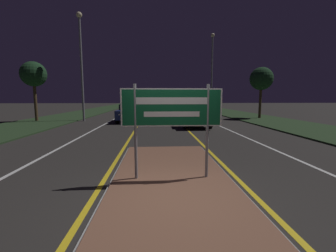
{
  "coord_description": "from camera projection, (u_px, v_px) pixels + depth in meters",
  "views": [
    {
      "loc": [
        -0.39,
        -4.34,
        1.99
      ],
      "look_at": [
        0.0,
        2.32,
        1.15
      ],
      "focal_mm": 24.0,
      "sensor_mm": 36.0,
      "label": 1
    }
  ],
  "objects": [
    {
      "name": "median_island",
      "position": [
        172.0,
        180.0,
        5.38
      ],
      "size": [
        2.89,
        6.95,
        0.1
      ],
      "color": "#999993",
      "rests_on": "ground_plane"
    },
    {
      "name": "ground_plane",
      "position": [
        175.0,
        196.0,
        4.57
      ],
      "size": [
        160.0,
        160.0,
        0.0
      ],
      "primitive_type": "plane",
      "color": "#282623"
    },
    {
      "name": "streetlight_right_near",
      "position": [
        212.0,
        67.0,
        25.85
      ],
      "size": [
        0.45,
        0.45,
        9.25
      ],
      "color": "gray",
      "rests_on": "ground_plane"
    },
    {
      "name": "verge_left",
      "position": [
        69.0,
        116.0,
        23.83
      ],
      "size": [
        5.0,
        100.0,
        0.08
      ],
      "color": "#23381E",
      "rests_on": "ground_plane"
    },
    {
      "name": "roadside_palm_left",
      "position": [
        33.0,
        75.0,
        18.32
      ],
      "size": [
        2.02,
        2.02,
        4.84
      ],
      "color": "#4C3823",
      "rests_on": "verge_left"
    },
    {
      "name": "lane_line_white_right",
      "position": [
        190.0,
        113.0,
        29.58
      ],
      "size": [
        0.12,
        70.0,
        0.01
      ],
      "color": "silver",
      "rests_on": "ground_plane"
    },
    {
      "name": "highway_sign",
      "position": [
        172.0,
        112.0,
        5.17
      ],
      "size": [
        2.33,
        0.07,
        2.21
      ],
      "color": "gray",
      "rests_on": "median_island"
    },
    {
      "name": "verge_right",
      "position": [
        244.0,
        115.0,
        24.92
      ],
      "size": [
        5.0,
        100.0,
        0.08
      ],
      "color": "#23381E",
      "rests_on": "ground_plane"
    },
    {
      "name": "centre_line_yellow_left",
      "position": [
        145.0,
        113.0,
        29.24
      ],
      "size": [
        0.12,
        70.0,
        0.01
      ],
      "color": "gold",
      "rests_on": "ground_plane"
    },
    {
      "name": "car_approaching_2",
      "position": [
        128.0,
        104.0,
        43.96
      ],
      "size": [
        1.99,
        4.74,
        1.56
      ],
      "color": "silver",
      "rests_on": "ground_plane"
    },
    {
      "name": "car_receding_1",
      "position": [
        183.0,
        108.0,
        26.51
      ],
      "size": [
        2.0,
        4.82,
        1.48
      ],
      "color": "black",
      "rests_on": "ground_plane"
    },
    {
      "name": "car_receding_2",
      "position": [
        188.0,
        105.0,
        40.1
      ],
      "size": [
        1.92,
        4.43,
        1.43
      ],
      "color": "#4C514C",
      "rests_on": "ground_plane"
    },
    {
      "name": "car_approaching_0",
      "position": [
        130.0,
        112.0,
        19.04
      ],
      "size": [
        1.98,
        4.73,
        1.45
      ],
      "color": "navy",
      "rests_on": "ground_plane"
    },
    {
      "name": "car_approaching_1",
      "position": [
        136.0,
        107.0,
        29.19
      ],
      "size": [
        1.85,
        4.56,
        1.44
      ],
      "color": "navy",
      "rests_on": "ground_plane"
    },
    {
      "name": "lane_line_white_left",
      "position": [
        126.0,
        113.0,
        29.09
      ],
      "size": [
        0.12,
        70.0,
        0.01
      ],
      "color": "silver",
      "rests_on": "ground_plane"
    },
    {
      "name": "roadside_palm_right",
      "position": [
        261.0,
        79.0,
        20.99
      ],
      "size": [
        2.13,
        2.13,
        4.75
      ],
      "color": "#4C3823",
      "rests_on": "verge_right"
    },
    {
      "name": "car_receding_0",
      "position": [
        194.0,
        116.0,
        15.8
      ],
      "size": [
        1.85,
        4.58,
        1.36
      ],
      "color": "#B7B7BC",
      "rests_on": "ground_plane"
    },
    {
      "name": "edge_line_white_left",
      "position": [
        102.0,
        113.0,
        28.92
      ],
      "size": [
        0.1,
        70.0,
        0.01
      ],
      "color": "silver",
      "rests_on": "ground_plane"
    },
    {
      "name": "centre_line_yellow_right",
      "position": [
        170.0,
        113.0,
        29.43
      ],
      "size": [
        0.12,
        70.0,
        0.01
      ],
      "color": "gold",
      "rests_on": "ground_plane"
    },
    {
      "name": "streetlight_left_near",
      "position": [
        81.0,
        56.0,
        18.6
      ],
      "size": [
        0.47,
        0.47,
        8.91
      ],
      "color": "gray",
      "rests_on": "ground_plane"
    },
    {
      "name": "edge_line_white_right",
      "position": [
        212.0,
        113.0,
        29.75
      ],
      "size": [
        0.1,
        70.0,
        0.01
      ],
      "color": "silver",
      "rests_on": "ground_plane"
    }
  ]
}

